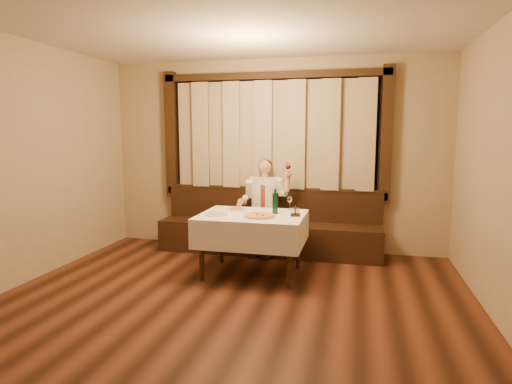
% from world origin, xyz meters
% --- Properties ---
extents(room, '(5.01, 6.01, 2.81)m').
position_xyz_m(room, '(-0.00, 0.97, 1.50)').
color(room, black).
rests_on(room, ground).
extents(banquette, '(3.20, 0.61, 0.94)m').
position_xyz_m(banquette, '(0.00, 2.72, 0.31)').
color(banquette, black).
rests_on(banquette, ground).
extents(dining_table, '(1.27, 0.97, 0.76)m').
position_xyz_m(dining_table, '(0.00, 1.70, 0.65)').
color(dining_table, black).
rests_on(dining_table, ground).
extents(pizza, '(0.38, 0.38, 0.04)m').
position_xyz_m(pizza, '(0.13, 1.53, 0.77)').
color(pizza, white).
rests_on(pizza, dining_table).
extents(pasta_red, '(0.26, 0.26, 0.09)m').
position_xyz_m(pasta_red, '(-0.25, 1.91, 0.79)').
color(pasta_red, white).
rests_on(pasta_red, dining_table).
extents(pasta_cream, '(0.27, 0.27, 0.09)m').
position_xyz_m(pasta_cream, '(-0.40, 1.54, 0.79)').
color(pasta_cream, white).
rests_on(pasta_cream, dining_table).
extents(green_bottle, '(0.07, 0.07, 0.31)m').
position_xyz_m(green_bottle, '(0.26, 1.79, 0.89)').
color(green_bottle, '#104B27').
rests_on(green_bottle, dining_table).
extents(table_wine_glass, '(0.07, 0.07, 0.17)m').
position_xyz_m(table_wine_glass, '(0.40, 2.08, 0.88)').
color(table_wine_glass, white).
rests_on(table_wine_glass, dining_table).
extents(cruet_caddy, '(0.12, 0.08, 0.12)m').
position_xyz_m(cruet_caddy, '(0.53, 1.68, 0.80)').
color(cruet_caddy, black).
rests_on(cruet_caddy, dining_table).
extents(seated_man, '(0.73, 0.55, 1.36)m').
position_xyz_m(seated_man, '(-0.06, 2.64, 0.80)').
color(seated_man, black).
rests_on(seated_man, ground).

